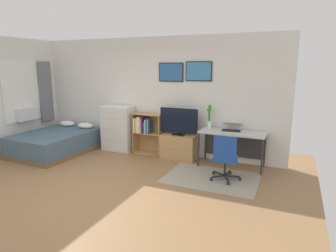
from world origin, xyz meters
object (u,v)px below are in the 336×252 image
(dresser, at_px, (118,128))
(office_chair, at_px, (225,157))
(bamboo_vase, at_px, (209,116))
(television, at_px, (179,122))
(wine_glass, at_px, (210,124))
(bed, at_px, (57,142))
(computer_mouse, at_px, (244,132))
(desk, at_px, (233,138))
(tv_stand, at_px, (179,147))
(laptop, at_px, (232,127))
(bookshelf, at_px, (146,130))

(dresser, xyz_separation_m, office_chair, (2.84, -0.87, -0.09))
(bamboo_vase, bearing_deg, television, -170.90)
(office_chair, relative_size, wine_glass, 4.78)
(bed, bearing_deg, computer_mouse, 10.81)
(television, xyz_separation_m, office_chair, (1.25, -0.86, -0.39))
(television, xyz_separation_m, desk, (1.20, 0.02, -0.24))
(dresser, height_order, office_chair, dresser)
(tv_stand, height_order, desk, desk)
(desk, height_order, office_chair, office_chair)
(bed, relative_size, bamboo_vase, 3.89)
(bed, distance_m, laptop, 4.14)
(dresser, height_order, bookshelf, dresser)
(bookshelf, relative_size, television, 1.09)
(bamboo_vase, bearing_deg, bookshelf, -178.68)
(dresser, height_order, computer_mouse, dresser)
(television, distance_m, office_chair, 1.56)
(office_chair, bearing_deg, television, 137.21)
(bed, xyz_separation_m, desk, (4.07, 0.76, 0.35))
(bookshelf, distance_m, television, 0.91)
(television, relative_size, wine_glass, 4.88)
(laptop, bearing_deg, computer_mouse, -29.94)
(television, height_order, desk, television)
(computer_mouse, relative_size, wine_glass, 0.58)
(wine_glass, bearing_deg, dresser, 176.90)
(computer_mouse, xyz_separation_m, wine_glass, (-0.68, -0.08, 0.12))
(dresser, height_order, wine_glass, dresser)
(office_chair, height_order, laptop, laptop)
(laptop, height_order, computer_mouse, laptop)
(desk, xyz_separation_m, bamboo_vase, (-0.54, 0.09, 0.39))
(tv_stand, relative_size, office_chair, 0.92)
(computer_mouse, bearing_deg, laptop, 156.72)
(tv_stand, relative_size, wine_glass, 4.39)
(dresser, distance_m, bamboo_vase, 2.30)
(bookshelf, relative_size, computer_mouse, 9.20)
(bookshelf, height_order, tv_stand, bookshelf)
(dresser, xyz_separation_m, computer_mouse, (3.02, -0.05, 0.21))
(desk, height_order, computer_mouse, computer_mouse)
(dresser, relative_size, laptop, 2.35)
(bed, bearing_deg, television, 16.01)
(desk, height_order, bamboo_vase, bamboo_vase)
(television, bearing_deg, tv_stand, 90.00)
(bed, bearing_deg, wine_glass, 11.30)
(bed, xyz_separation_m, television, (2.87, 0.74, 0.59))
(bookshelf, xyz_separation_m, computer_mouse, (2.29, -0.11, 0.19))
(desk, height_order, wine_glass, wine_glass)
(bamboo_vase, bearing_deg, tv_stand, -172.80)
(dresser, bearing_deg, office_chair, -17.00)
(bed, xyz_separation_m, wine_glass, (3.61, 0.62, 0.62))
(tv_stand, distance_m, desk, 1.25)
(tv_stand, height_order, office_chair, office_chair)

